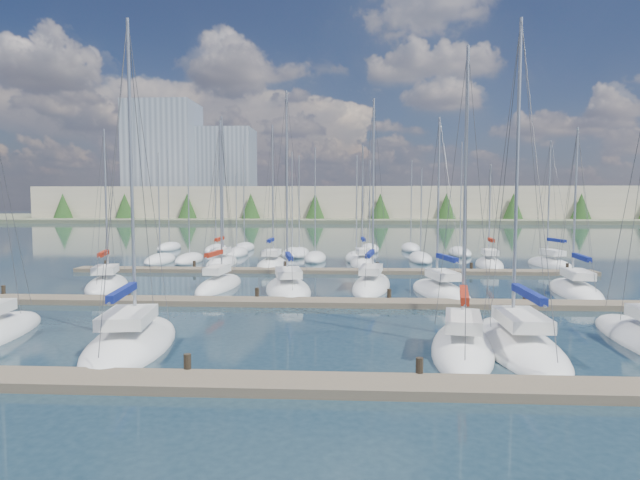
# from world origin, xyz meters

# --- Properties ---
(ground) EXTENTS (400.00, 400.00, 0.00)m
(ground) POSITION_xyz_m (0.00, 60.00, 0.00)
(ground) COLOR #203440
(ground) RESTS_ON ground
(dock_near) EXTENTS (44.00, 1.93, 1.10)m
(dock_near) POSITION_xyz_m (0.00, 2.01, 0.15)
(dock_near) COLOR #6B5E4C
(dock_near) RESTS_ON ground
(dock_mid) EXTENTS (44.00, 1.93, 1.10)m
(dock_mid) POSITION_xyz_m (0.00, 16.01, 0.15)
(dock_mid) COLOR #6B5E4C
(dock_mid) RESTS_ON ground
(dock_far) EXTENTS (44.00, 1.93, 1.10)m
(dock_far) POSITION_xyz_m (0.00, 30.01, 0.15)
(dock_far) COLOR #6B5E4C
(dock_far) RESTS_ON ground
(sailboat_n) EXTENTS (2.77, 8.36, 14.89)m
(sailboat_n) POSITION_xyz_m (-10.62, 35.38, 0.20)
(sailboat_n) COLOR white
(sailboat_n) RESTS_ON ground
(sailboat_k) EXTENTS (3.75, 9.57, 14.05)m
(sailboat_k) POSITION_xyz_m (3.18, 22.55, 0.19)
(sailboat_k) COLOR white
(sailboat_k) RESTS_ON ground
(sailboat_p) EXTENTS (2.59, 7.04, 12.07)m
(sailboat_p) POSITION_xyz_m (2.85, 35.71, 0.19)
(sailboat_p) COLOR white
(sailboat_p) RESTS_ON ground
(sailboat_i) EXTENTS (2.87, 7.67, 12.46)m
(sailboat_i) POSITION_xyz_m (-7.54, 21.73, 0.19)
(sailboat_i) COLOR white
(sailboat_i) RESTS_ON ground
(sailboat_h) EXTENTS (4.30, 7.36, 11.88)m
(sailboat_h) POSITION_xyz_m (-15.45, 21.34, 0.18)
(sailboat_h) COLOR white
(sailboat_h) RESTS_ON ground
(sailboat_r) EXTENTS (3.28, 7.70, 12.42)m
(sailboat_r) POSITION_xyz_m (20.26, 35.44, 0.19)
(sailboat_r) COLOR white
(sailboat_r) RESTS_ON ground
(sailboat_c) EXTENTS (4.49, 9.16, 14.50)m
(sailboat_c) POSITION_xyz_m (-7.58, 6.69, 0.18)
(sailboat_c) COLOR white
(sailboat_c) RESTS_ON ground
(sailboat_e) EXTENTS (3.05, 9.20, 14.41)m
(sailboat_e) POSITION_xyz_m (8.61, 7.22, 0.18)
(sailboat_e) COLOR white
(sailboat_e) RESTS_ON ground
(sailboat_l) EXTENTS (4.16, 8.43, 12.32)m
(sailboat_l) POSITION_xyz_m (7.58, 20.04, 0.18)
(sailboat_l) COLOR white
(sailboat_l) RESTS_ON ground
(sailboat_d) EXTENTS (3.93, 8.31, 13.15)m
(sailboat_d) POSITION_xyz_m (6.24, 6.71, 0.19)
(sailboat_d) COLOR white
(sailboat_d) RESTS_ON ground
(sailboat_q) EXTENTS (3.16, 7.05, 10.24)m
(sailboat_q) POSITION_xyz_m (14.67, 35.40, 0.18)
(sailboat_q) COLOR white
(sailboat_q) RESTS_ON ground
(sailboat_m) EXTENTS (3.50, 8.59, 11.72)m
(sailboat_m) POSITION_xyz_m (16.53, 20.84, 0.18)
(sailboat_m) COLOR white
(sailboat_m) RESTS_ON ground
(sailboat_j) EXTENTS (4.49, 8.92, 14.23)m
(sailboat_j) POSITION_xyz_m (-2.53, 20.53, 0.18)
(sailboat_j) COLOR white
(sailboat_j) RESTS_ON ground
(sailboat_o) EXTENTS (2.71, 7.34, 13.82)m
(sailboat_o) POSITION_xyz_m (-5.55, 33.91, 0.19)
(sailboat_o) COLOR white
(sailboat_o) RESTS_ON ground
(distant_boats) EXTENTS (36.93, 20.75, 13.30)m
(distant_boats) POSITION_xyz_m (-4.34, 43.76, 0.29)
(distant_boats) COLOR #9EA0A5
(distant_boats) RESTS_ON ground
(shoreline) EXTENTS (400.00, 60.00, 38.00)m
(shoreline) POSITION_xyz_m (-13.29, 149.77, 7.44)
(shoreline) COLOR #666B51
(shoreline) RESTS_ON ground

